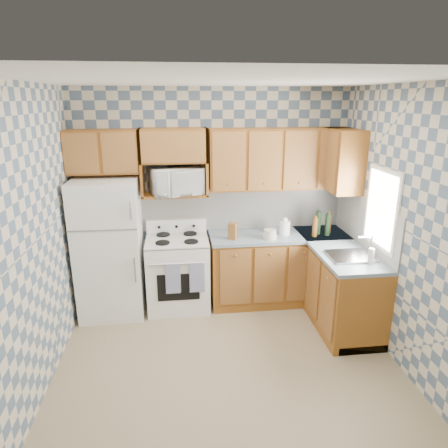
{
  "coord_description": "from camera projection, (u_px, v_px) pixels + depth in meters",
  "views": [
    {
      "loc": [
        -0.45,
        -3.37,
        2.56
      ],
      "look_at": [
        0.05,
        0.75,
        1.25
      ],
      "focal_mm": 32.0,
      "sensor_mm": 36.0,
      "label": 1
    }
  ],
  "objects": [
    {
      "name": "floor",
      "position": [
        228.0,
        365.0,
        4.01
      ],
      "size": [
        3.4,
        3.4,
        0.0
      ],
      "primitive_type": "plane",
      "color": "#907E59",
      "rests_on": "ground"
    },
    {
      "name": "back_wall",
      "position": [
        212.0,
        197.0,
        5.12
      ],
      "size": [
        3.4,
        0.02,
        2.7
      ],
      "primitive_type": "cube",
      "color": "slate",
      "rests_on": "ground"
    },
    {
      "name": "right_wall",
      "position": [
        405.0,
        231.0,
        3.8
      ],
      "size": [
        0.02,
        3.2,
        2.7
      ],
      "primitive_type": "cube",
      "color": "slate",
      "rests_on": "ground"
    },
    {
      "name": "backsplash_back",
      "position": [
        243.0,
        208.0,
        5.2
      ],
      "size": [
        2.6,
        0.02,
        0.56
      ],
      "primitive_type": "cube",
      "color": "white",
      "rests_on": "back_wall"
    },
    {
      "name": "backsplash_right",
      "position": [
        364.0,
        222.0,
        4.6
      ],
      "size": [
        0.02,
        1.6,
        0.56
      ],
      "primitive_type": "cube",
      "color": "white",
      "rests_on": "right_wall"
    },
    {
      "name": "refrigerator",
      "position": [
        110.0,
        248.0,
        4.8
      ],
      "size": [
        0.75,
        0.7,
        1.68
      ],
      "primitive_type": "cube",
      "color": "white",
      "rests_on": "floor"
    },
    {
      "name": "stove_body",
      "position": [
        178.0,
        274.0,
        5.03
      ],
      "size": [
        0.76,
        0.65,
        0.9
      ],
      "primitive_type": "cube",
      "color": "white",
      "rests_on": "floor"
    },
    {
      "name": "cooktop",
      "position": [
        177.0,
        240.0,
        4.9
      ],
      "size": [
        0.76,
        0.65,
        0.02
      ],
      "primitive_type": "cube",
      "color": "silver",
      "rests_on": "stove_body"
    },
    {
      "name": "backguard",
      "position": [
        176.0,
        225.0,
        5.13
      ],
      "size": [
        0.76,
        0.08,
        0.17
      ],
      "primitive_type": "cube",
      "color": "white",
      "rests_on": "cooktop"
    },
    {
      "name": "dish_towel_left",
      "position": [
        173.0,
        279.0,
        4.67
      ],
      "size": [
        0.18,
        0.02,
        0.37
      ],
      "primitive_type": "cube",
      "color": "navy",
      "rests_on": "stove_body"
    },
    {
      "name": "dish_towel_right",
      "position": [
        197.0,
        277.0,
        4.7
      ],
      "size": [
        0.18,
        0.02,
        0.37
      ],
      "primitive_type": "cube",
      "color": "navy",
      "rests_on": "stove_body"
    },
    {
      "name": "base_cabinets_back",
      "position": [
        278.0,
        268.0,
        5.21
      ],
      "size": [
        1.75,
        0.6,
        0.88
      ],
      "primitive_type": "cube",
      "color": "brown",
      "rests_on": "floor"
    },
    {
      "name": "base_cabinets_right",
      "position": [
        335.0,
        283.0,
        4.8
      ],
      "size": [
        0.6,
        1.6,
        0.88
      ],
      "primitive_type": "cube",
      "color": "brown",
      "rests_on": "floor"
    },
    {
      "name": "countertop_back",
      "position": [
        279.0,
        235.0,
        5.06
      ],
      "size": [
        1.77,
        0.63,
        0.04
      ],
      "primitive_type": "cube",
      "color": "slate",
      "rests_on": "base_cabinets_back"
    },
    {
      "name": "countertop_right",
      "position": [
        338.0,
        247.0,
        4.66
      ],
      "size": [
        0.63,
        1.6,
        0.04
      ],
      "primitive_type": "cube",
      "color": "slate",
      "rests_on": "base_cabinets_right"
    },
    {
      "name": "upper_cabinets_back",
      "position": [
        280.0,
        159.0,
        4.91
      ],
      "size": [
        1.75,
        0.33,
        0.74
      ],
      "primitive_type": "cube",
      "color": "brown",
      "rests_on": "back_wall"
    },
    {
      "name": "upper_cabinets_fridge",
      "position": [
        103.0,
        152.0,
        4.63
      ],
      "size": [
        0.82,
        0.33,
        0.5
      ],
      "primitive_type": "cube",
      "color": "brown",
      "rests_on": "back_wall"
    },
    {
      "name": "upper_cabinets_right",
      "position": [
        341.0,
        160.0,
        4.82
      ],
      "size": [
        0.33,
        0.7,
        0.74
      ],
      "primitive_type": "cube",
      "color": "brown",
      "rests_on": "right_wall"
    },
    {
      "name": "microwave_shelf",
      "position": [
        175.0,
        195.0,
        4.89
      ],
      "size": [
        0.8,
        0.33,
        0.03
      ],
      "primitive_type": "cube",
      "color": "brown",
      "rests_on": "back_wall"
    },
    {
      "name": "microwave",
      "position": [
        176.0,
        181.0,
        4.78
      ],
      "size": [
        0.68,
        0.57,
        0.32
      ],
      "primitive_type": "imported",
      "rotation": [
        0.0,
        0.0,
        0.34
      ],
      "color": "white",
      "rests_on": "microwave_shelf"
    },
    {
      "name": "sink",
      "position": [
        351.0,
        256.0,
        4.32
      ],
      "size": [
        0.48,
        0.4,
        0.03
      ],
      "primitive_type": "cube",
      "color": "#B7B7BC",
      "rests_on": "countertop_right"
    },
    {
      "name": "window",
      "position": [
        381.0,
        209.0,
        4.2
      ],
      "size": [
        0.02,
        0.66,
        0.86
      ],
      "primitive_type": "cube",
      "color": "white",
      "rests_on": "right_wall"
    },
    {
      "name": "bottle_0",
      "position": [
        318.0,
        223.0,
        5.01
      ],
      "size": [
        0.07,
        0.07,
        0.3
      ],
      "primitive_type": "cylinder",
      "color": "black",
      "rests_on": "countertop_back"
    },
    {
      "name": "bottle_1",
      "position": [
        328.0,
        225.0,
        4.97
      ],
      "size": [
        0.07,
        0.07,
        0.28
      ],
      "primitive_type": "cylinder",
      "color": "black",
      "rests_on": "countertop_back"
    },
    {
      "name": "bottle_2",
      "position": [
        328.0,
        223.0,
        5.07
      ],
      "size": [
        0.07,
        0.07,
        0.26
      ],
      "primitive_type": "cylinder",
      "color": "brown",
      "rests_on": "countertop_back"
    },
    {
      "name": "bottle_3",
      "position": [
        315.0,
        227.0,
        4.94
      ],
      "size": [
        0.07,
        0.07,
        0.24
      ],
      "primitive_type": "cylinder",
      "color": "brown",
      "rests_on": "countertop_back"
    },
    {
      "name": "knife_block",
      "position": [
        233.0,
        231.0,
        4.84
      ],
      "size": [
        0.12,
        0.12,
        0.2
      ],
      "primitive_type": "cube",
      "rotation": [
        0.0,
        0.0,
        -0.44
      ],
      "color": "brown",
      "rests_on": "countertop_back"
    },
    {
      "name": "electric_kettle",
      "position": [
        285.0,
        228.0,
        5.01
      ],
      "size": [
        0.14,
        0.14,
        0.17
      ],
      "primitive_type": "cylinder",
      "color": "white",
      "rests_on": "countertop_back"
    },
    {
      "name": "food_containers",
      "position": [
        270.0,
        234.0,
        4.87
      ],
      "size": [
        0.17,
        0.17,
        0.11
      ],
      "primitive_type": null,
      "color": "beige",
      "rests_on": "countertop_back"
    },
    {
      "name": "soap_bottle",
      "position": [
        371.0,
        256.0,
        4.11
      ],
      "size": [
        0.06,
        0.06,
        0.17
      ],
      "primitive_type": "cylinder",
      "color": "beige",
      "rests_on": "countertop_right"
    }
  ]
}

